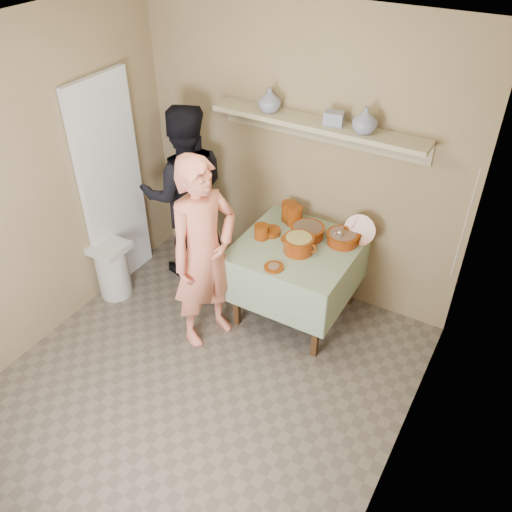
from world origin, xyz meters
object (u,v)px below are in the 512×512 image
Objects in this scene: person_cook at (204,254)px; person_helper at (186,194)px; serving_table at (297,257)px; cazuela_rice at (299,243)px; trash_bin at (113,269)px.

person_helper is at bearing 63.67° from person_cook.
person_cook is at bearing -132.07° from serving_table.
person_cook reaches higher than serving_table.
cazuela_rice is (1.26, -0.18, -0.01)m from person_helper.
person_cook is 3.03× the size of trash_bin.
cazuela_rice is at bearing -29.29° from person_cook.
trash_bin is at bearing -162.55° from cazuela_rice.
person_helper is at bearing 175.43° from serving_table.
trash_bin is (-1.07, -0.00, -0.56)m from person_cook.
person_helper is 0.98m from trash_bin.
person_helper is at bearing 60.94° from trash_bin.
person_helper is 3.07× the size of trash_bin.
person_cook is 0.78m from cazuela_rice.
serving_table is 1.74× the size of trash_bin.
person_cook is 1.75× the size of serving_table.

